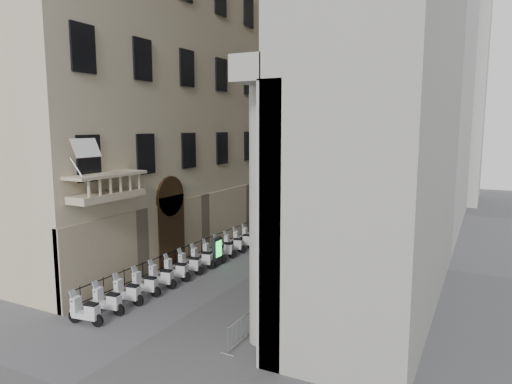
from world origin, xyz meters
The scene contains 34 objects.
left_building centered at (-7.50, 22.00, 17.00)m, with size 5.00×36.00×34.00m, color beige.
far_building centered at (0.00, 48.00, 15.00)m, with size 22.00×10.00×30.00m, color #AFACA6.
iron_fence centered at (-4.30, 18.00, 0.00)m, with size 0.30×28.00×1.40m, color black, non-canonical shape.
blue_awning centered at (4.15, 26.00, 0.00)m, with size 1.60×3.00×3.00m, color navy, non-canonical shape.
flag centered at (-4.00, 5.00, 0.00)m, with size 1.00×1.40×8.20m, color #9E0C11, non-canonical shape.
scooter_0 centered at (-3.25, 3.83, 0.00)m, with size 0.56×1.40×1.50m, color silver, non-canonical shape.
scooter_1 centered at (-3.25, 5.11, 0.00)m, with size 0.56×1.40×1.50m, color silver, non-canonical shape.
scooter_2 centered at (-3.25, 6.38, 0.00)m, with size 0.56×1.40×1.50m, color silver, non-canonical shape.
scooter_3 centered at (-3.25, 7.66, 0.00)m, with size 0.56×1.40×1.50m, color silver, non-canonical shape.
scooter_4 centered at (-3.25, 8.94, 0.00)m, with size 0.56×1.40×1.50m, color silver, non-canonical shape.
scooter_5 centered at (-3.25, 10.22, 0.00)m, with size 0.56×1.40×1.50m, color silver, non-canonical shape.
scooter_6 centered at (-3.25, 11.50, 0.00)m, with size 0.56×1.40×1.50m, color silver, non-canonical shape.
scooter_7 centered at (-3.25, 12.77, 0.00)m, with size 0.56×1.40×1.50m, color silver, non-canonical shape.
scooter_8 centered at (-3.25, 14.05, 0.00)m, with size 0.56×1.40×1.50m, color silver, non-canonical shape.
scooter_9 centered at (-3.25, 15.33, 0.00)m, with size 0.56×1.40×1.50m, color silver, non-canonical shape.
scooter_10 centered at (-3.25, 16.61, 0.00)m, with size 0.56×1.40×1.50m, color silver, non-canonical shape.
scooter_11 centered at (-3.25, 17.89, 0.00)m, with size 0.56×1.40×1.50m, color silver, non-canonical shape.
scooter_12 centered at (-3.25, 19.16, 0.00)m, with size 0.56×1.40×1.50m, color silver, non-canonical shape.
scooter_13 centered at (-3.25, 20.44, 0.00)m, with size 0.56×1.40×1.50m, color silver, non-canonical shape.
scooter_14 centered at (-3.25, 21.72, 0.00)m, with size 0.56×1.40×1.50m, color silver, non-canonical shape.
barrier_0 centered at (3.54, 5.51, 0.00)m, with size 0.60×2.40×1.10m, color #A5A8AC, non-canonical shape.
barrier_1 centered at (3.54, 8.01, 0.00)m, with size 0.60×2.40×1.10m, color #A5A8AC, non-canonical shape.
barrier_2 centered at (3.54, 10.51, 0.00)m, with size 0.60×2.40×1.10m, color #A5A8AC, non-canonical shape.
barrier_3 centered at (3.54, 13.01, 0.00)m, with size 0.60×2.40×1.10m, color #A5A8AC, non-canonical shape.
barrier_4 centered at (3.54, 15.51, 0.00)m, with size 0.60×2.40×1.10m, color #A5A8AC, non-canonical shape.
barrier_5 centered at (3.54, 18.01, 0.00)m, with size 0.60×2.40×1.10m, color #A5A8AC, non-canonical shape.
barrier_6 centered at (3.54, 20.51, 0.00)m, with size 0.60×2.40×1.10m, color #A5A8AC, non-canonical shape.
barrier_7 centered at (3.54, 23.01, 0.00)m, with size 0.60×2.40×1.10m, color #A5A8AC, non-canonical shape.
security_tent centered at (-3.27, 29.31, 2.63)m, with size 3.87×3.87×3.14m.
street_lamp centered at (-2.94, 27.12, 5.18)m, with size 2.69×1.14×8.65m.
info_kiosk centered at (-2.72, 13.63, 0.89)m, with size 0.29×0.84×1.76m.
pedestrian_a centered at (2.14, 30.74, 0.81)m, with size 0.59×0.39×1.63m, color #0E1B38.
pedestrian_b centered at (1.50, 27.04, 0.85)m, with size 0.83×0.64×1.70m, color black.
pedestrian_c centered at (-2.00, 36.00, 0.79)m, with size 0.77×0.50×1.58m, color black.
Camera 1 is at (11.77, -9.44, 8.46)m, focal length 32.00 mm.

